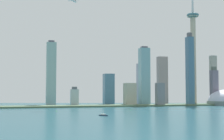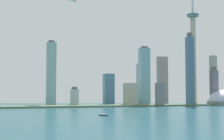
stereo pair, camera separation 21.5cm
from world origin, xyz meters
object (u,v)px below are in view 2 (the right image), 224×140
at_px(skyscraper_0, 190,70).
at_px(skyscraper_7, 51,73).
at_px(skyscraper_10, 109,89).
at_px(observation_tower, 193,44).
at_px(skyscraper_6, 214,87).
at_px(skyscraper_13, 160,94).
at_px(channel_buoy_0, 56,111).
at_px(skyscraper_3, 130,94).
at_px(skyscraper_1, 144,76).
at_px(boat_1, 103,115).
at_px(airplane, 73,1).
at_px(skyscraper_9, 162,80).
at_px(skyscraper_11, 213,80).
at_px(skyscraper_5, 74,97).
at_px(channel_buoy_1, 131,110).
at_px(skyscraper_4, 141,84).

xyz_separation_m(skyscraper_0, skyscraper_7, (-339.04, 95.04, -8.13)).
bearing_deg(skyscraper_10, observation_tower, -9.49).
height_order(skyscraper_6, skyscraper_13, skyscraper_6).
bearing_deg(skyscraper_7, channel_buoy_0, -93.06).
height_order(skyscraper_3, skyscraper_13, skyscraper_3).
xyz_separation_m(observation_tower, skyscraper_1, (-141.72, -5.10, -87.11)).
bearing_deg(skyscraper_0, boat_1, -136.83).
height_order(channel_buoy_0, airplane, airplane).
bearing_deg(skyscraper_10, channel_buoy_0, -124.87).
distance_m(skyscraper_9, skyscraper_10, 166.18).
bearing_deg(boat_1, skyscraper_11, 100.36).
relative_size(skyscraper_3, skyscraper_6, 0.56).
distance_m(skyscraper_1, skyscraper_3, 60.47).
distance_m(observation_tower, skyscraper_3, 224.97).
height_order(skyscraper_5, channel_buoy_1, skyscraper_5).
height_order(skyscraper_10, skyscraper_11, skyscraper_11).
distance_m(skyscraper_10, channel_buoy_0, 278.50).
relative_size(skyscraper_6, skyscraper_9, 0.76).
distance_m(skyscraper_3, skyscraper_6, 228.86).
relative_size(skyscraper_3, airplane, 2.41).
xyz_separation_m(skyscraper_5, airplane, (-13.69, -58.53, 217.80)).
relative_size(skyscraper_7, airplane, 7.13).
relative_size(skyscraper_5, skyscraper_9, 0.35).
bearing_deg(channel_buoy_1, skyscraper_11, 33.80).
bearing_deg(skyscraper_0, channel_buoy_1, -143.88).
distance_m(skyscraper_1, skyscraper_5, 183.25).
xyz_separation_m(skyscraper_1, skyscraper_9, (80.39, 68.98, -7.25)).
xyz_separation_m(skyscraper_0, airplane, (-302.56, -24.10, 150.36)).
relative_size(skyscraper_7, boat_1, 10.96).
height_order(skyscraper_13, channel_buoy_1, skyscraper_13).
height_order(skyscraper_3, channel_buoy_0, skyscraper_3).
bearing_deg(skyscraper_11, skyscraper_7, 174.99).
distance_m(skyscraper_4, skyscraper_6, 191.29).
bearing_deg(skyscraper_0, airplane, -175.45).
height_order(channel_buoy_0, channel_buoy_1, channel_buoy_1).
relative_size(skyscraper_0, skyscraper_7, 1.12).
xyz_separation_m(skyscraper_11, channel_buoy_1, (-315.27, -211.08, -65.96)).
distance_m(skyscraper_0, skyscraper_1, 117.41).
xyz_separation_m(skyscraper_3, channel_buoy_0, (-199.24, -179.43, -26.85)).
distance_m(skyscraper_1, boat_1, 363.30).
bearing_deg(skyscraper_10, skyscraper_1, -27.46).
height_order(skyscraper_1, skyscraper_6, skyscraper_1).
height_order(skyscraper_0, skyscraper_5, skyscraper_0).
bearing_deg(skyscraper_13, skyscraper_9, 62.89).
bearing_deg(skyscraper_13, channel_buoy_1, -131.20).
bearing_deg(airplane, skyscraper_7, -127.08).
height_order(skyscraper_13, airplane, airplane).
height_order(skyscraper_10, skyscraper_13, skyscraper_10).
height_order(skyscraper_7, channel_buoy_0, skyscraper_7).
xyz_separation_m(skyscraper_0, channel_buoy_1, (-212.15, -154.79, -87.65)).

